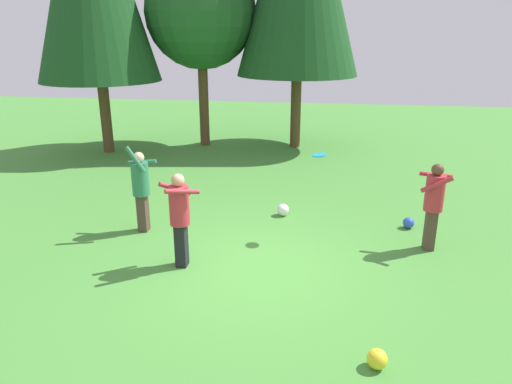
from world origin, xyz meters
TOP-DOWN VIEW (x-y plane):
  - ground_plane at (0.00, 0.00)m, footprint 40.00×40.00m
  - person_thrower at (-2.50, 1.27)m, footprint 0.58×0.52m
  - person_catcher at (3.09, 1.26)m, footprint 0.62×0.55m
  - person_bystander at (-1.27, -0.09)m, footprint 0.74×0.72m
  - frisbee at (0.99, 1.55)m, footprint 0.29×0.28m
  - ball_white at (0.23, 2.53)m, footprint 0.27×0.27m
  - ball_blue at (2.88, 2.21)m, footprint 0.23×0.23m
  - ball_yellow at (1.85, -2.29)m, footprint 0.25×0.25m
  - tree_left at (-3.22, 9.01)m, footprint 3.70×3.70m

SIDE VIEW (x-z plane):
  - ground_plane at x=0.00m, z-range 0.00..0.00m
  - ball_blue at x=2.88m, z-range 0.00..0.23m
  - ball_yellow at x=1.85m, z-range 0.00..0.25m
  - ball_white at x=0.23m, z-range 0.00..0.27m
  - person_catcher at x=3.09m, z-range 0.15..1.81m
  - person_thrower at x=-2.50m, z-range 0.07..1.90m
  - person_bystander at x=-1.27m, z-range 0.16..1.82m
  - frisbee at x=0.99m, z-range 1.63..1.69m
  - tree_left at x=-3.22m, z-range 1.29..7.62m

